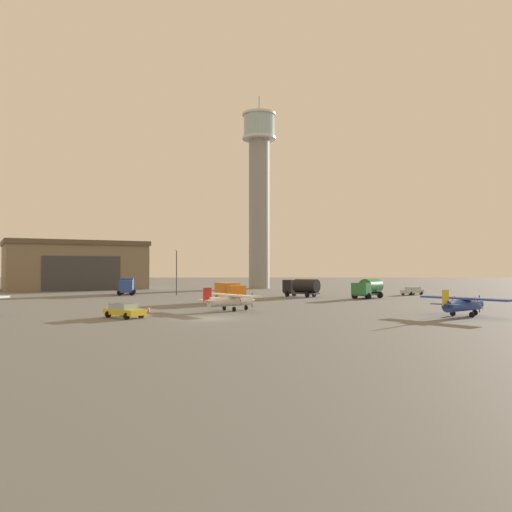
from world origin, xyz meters
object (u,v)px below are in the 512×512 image
at_px(airplane_blue, 462,304).
at_px(truck_box_orange, 229,291).
at_px(airplane_white, 229,300).
at_px(traffic_cone_near_left, 148,309).
at_px(truck_box_blue, 126,286).
at_px(light_post_east, 176,267).
at_px(truck_fuel_tanker_green, 367,288).
at_px(car_silver, 411,291).
at_px(car_yellow, 123,310).
at_px(control_tower, 258,188).
at_px(truck_fuel_tanker_black, 301,287).

bearing_deg(airplane_blue, truck_box_orange, 101.51).
xyz_separation_m(airplane_white, traffic_cone_near_left, (-8.60, -1.56, -0.87)).
xyz_separation_m(truck_box_orange, truck_box_blue, (-18.97, 19.81, 0.11)).
xyz_separation_m(airplane_blue, light_post_east, (-33.84, 38.94, 3.55)).
height_order(truck_fuel_tanker_green, car_silver, truck_fuel_tanker_green).
xyz_separation_m(car_yellow, light_post_east, (-1.22, 40.12, 4.07)).
distance_m(airplane_blue, airplane_white, 23.93).
height_order(truck_box_orange, car_silver, truck_box_orange).
bearing_deg(control_tower, airplane_white, -93.34).
distance_m(control_tower, airplane_white, 65.65).
distance_m(truck_fuel_tanker_black, truck_box_blue, 30.59).
height_order(truck_fuel_tanker_green, light_post_east, light_post_east).
bearing_deg(light_post_east, airplane_white, -71.43).
relative_size(truck_fuel_tanker_green, truck_box_orange, 1.04).
xyz_separation_m(airplane_blue, car_silver, (7.23, 40.10, -0.52)).
distance_m(control_tower, truck_box_orange, 53.12).
bearing_deg(car_yellow, control_tower, 117.65).
bearing_deg(truck_fuel_tanker_black, traffic_cone_near_left, 94.60).
height_order(airplane_white, car_yellow, airplane_white).
distance_m(airplane_blue, truck_fuel_tanker_green, 30.19).
xyz_separation_m(truck_fuel_tanker_green, truck_box_orange, (-21.07, -9.99, -0.14)).
height_order(truck_box_blue, car_yellow, truck_box_blue).
xyz_separation_m(airplane_blue, truck_fuel_tanker_green, (-2.63, 30.07, 0.41)).
bearing_deg(airplane_white, car_silver, 11.08).
xyz_separation_m(airplane_blue, airplane_white, (-22.99, 6.64, -0.03)).
distance_m(airplane_white, truck_box_orange, 13.47).
bearing_deg(airplane_blue, traffic_cone_near_left, 132.66).
xyz_separation_m(truck_box_orange, traffic_cone_near_left, (-7.89, -15.00, -1.17)).
height_order(airplane_white, car_silver, airplane_white).
relative_size(airplane_white, truck_box_orange, 1.28).
bearing_deg(control_tower, car_silver, -46.78).
distance_m(control_tower, truck_fuel_tanker_green, 47.03).
height_order(airplane_white, truck_box_blue, truck_box_blue).
xyz_separation_m(truck_box_blue, traffic_cone_near_left, (11.08, -34.81, -1.29)).
xyz_separation_m(truck_fuel_tanker_green, light_post_east, (-31.21, 8.87, 3.14)).
xyz_separation_m(airplane_white, truck_fuel_tanker_black, (10.32, 27.29, 0.43)).
xyz_separation_m(control_tower, truck_box_blue, (-23.29, -28.53, -21.48)).
height_order(truck_box_orange, light_post_east, light_post_east).
relative_size(control_tower, truck_box_blue, 7.25).
bearing_deg(airplane_blue, truck_fuel_tanker_green, 56.78).
height_order(airplane_blue, car_yellow, airplane_blue).
distance_m(airplane_white, traffic_cone_near_left, 8.79).
height_order(airplane_white, traffic_cone_near_left, airplane_white).
height_order(truck_fuel_tanker_green, truck_box_blue, truck_fuel_tanker_green).
bearing_deg(airplane_white, truck_box_orange, 56.20).
bearing_deg(airplane_white, traffic_cone_near_left, 153.46).
distance_m(control_tower, traffic_cone_near_left, 68.41).
height_order(airplane_white, truck_fuel_tanker_green, truck_fuel_tanker_green).
bearing_deg(traffic_cone_near_left, light_post_east, 93.80).
distance_m(truck_box_orange, car_yellow, 23.07).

